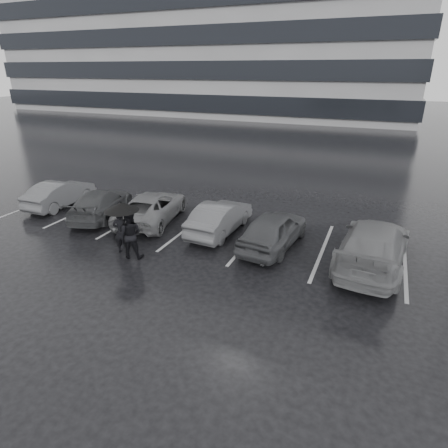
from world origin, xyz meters
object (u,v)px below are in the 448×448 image
car_main (273,230)px  car_west_d (60,193)px  car_west_c (101,203)px  pedestrian_left (121,232)px  car_west_b (152,207)px  car_west_a (220,217)px  pedestrian_right (130,234)px  car_east (374,245)px

car_main → car_west_d: size_ratio=1.06×
car_main → car_west_c: bearing=5.9°
car_main → pedestrian_left: bearing=34.0°
car_main → car_west_b: car_main is taller
car_west_d → car_west_b: bearing=178.7°
car_west_a → car_west_c: (-5.66, -0.48, -0.03)m
car_west_a → car_west_d: (-8.44, -0.12, -0.02)m
pedestrian_right → pedestrian_left: bearing=-37.8°
car_west_c → pedestrian_left: bearing=124.6°
car_main → pedestrian_right: (-4.39, -2.82, 0.21)m
car_west_b → car_main: bearing=165.0°
car_west_b → car_east: car_east is taller
car_west_c → pedestrian_left: size_ratio=2.57×
car_west_b → pedestrian_right: pedestrian_right is taller
car_main → car_west_b: bearing=1.3°
car_west_a → pedestrian_left: size_ratio=2.38×
car_west_b → car_west_c: size_ratio=1.07×
car_east → pedestrian_left: pedestrian_left is taller
car_west_b → car_west_c: car_west_b is taller
car_west_c → car_east: bearing=164.2°
car_main → car_east: 3.51m
car_west_a → car_west_d: 8.44m
car_main → pedestrian_left: (-4.91, -2.63, 0.13)m
car_east → pedestrian_right: 8.36m
car_west_c → pedestrian_right: pedestrian_right is taller
car_west_c → car_east: size_ratio=0.81×
car_main → car_west_a: (-2.38, 0.47, -0.04)m
car_east → car_west_a: bearing=-0.5°
car_west_d → car_main: bearing=175.7°
car_west_a → car_west_d: size_ratio=1.03×
car_west_a → car_west_d: bearing=2.9°
car_west_c → pedestrian_left: (3.14, -2.62, 0.21)m
car_west_d → pedestrian_left: pedestrian_left is taller
car_main → car_east: car_east is taller
car_west_a → pedestrian_right: 3.86m
car_east → car_west_d: bearing=3.0°
car_west_a → car_west_b: bearing=2.5°
car_west_c → car_west_b: bearing=175.1°
car_west_a → pedestrian_left: (-2.52, -3.09, 0.17)m
car_east → car_west_b: bearing=1.4°
car_west_a → pedestrian_right: pedestrian_right is taller
car_main → car_east: bearing=-175.1°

